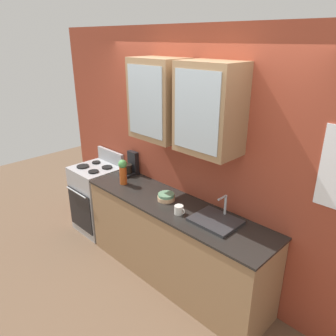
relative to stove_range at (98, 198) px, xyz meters
name	(u,v)px	position (x,y,z in m)	size (l,w,h in m)	color
ground_plane	(173,277)	(1.47, 0.00, -0.47)	(10.00, 10.00, 0.00)	brown
back_wall_unit	(194,149)	(1.47, 0.29, 1.00)	(4.59, 0.47, 2.67)	#993D28
counter	(173,242)	(1.47, 0.00, -0.01)	(2.29, 0.59, 0.93)	#93704C
stove_range	(98,198)	(0.00, 0.00, 0.00)	(0.57, 0.60, 1.11)	#ADAFB5
sink_faucet	(216,220)	(1.98, 0.03, 0.48)	(0.44, 0.35, 0.24)	#2D2D30
bowl_stack	(166,197)	(1.34, 0.02, 0.49)	(0.19, 0.19, 0.07)	#E0AD7F
vase	(123,171)	(0.68, -0.05, 0.62)	(0.10, 0.10, 0.30)	#BF4C19
cup_near_sink	(179,210)	(1.63, -0.10, 0.50)	(0.12, 0.09, 0.09)	silver
coffee_maker	(131,166)	(0.51, 0.20, 0.57)	(0.17, 0.20, 0.29)	black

